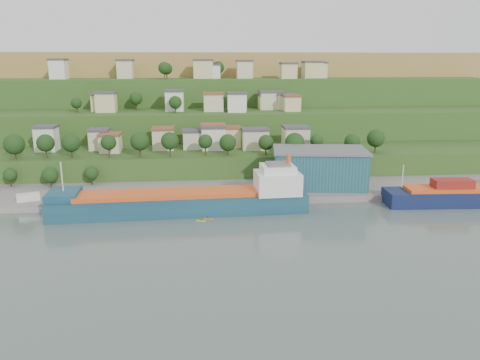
{
  "coord_description": "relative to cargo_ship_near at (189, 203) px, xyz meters",
  "views": [
    {
      "loc": [
        0.44,
        -122.66,
        43.05
      ],
      "look_at": [
        12.68,
        15.0,
        8.11
      ],
      "focal_mm": 35.0,
      "sensor_mm": 36.0,
      "label": 1
    }
  ],
  "objects": [
    {
      "name": "dinghy",
      "position": [
        -40.63,
        8.86,
        -1.4
      ],
      "size": [
        4.85,
        3.25,
        0.91
      ],
      "primitive_type": "cube",
      "rotation": [
        0.0,
        0.0,
        0.37
      ],
      "color": "silver",
      "rests_on": "pebble_beach"
    },
    {
      "name": "hillside",
      "position": [
        2.97,
        159.32,
        -2.96
      ],
      "size": [
        360.0,
        211.43,
        96.0
      ],
      "color": "#284719",
      "rests_on": "ground"
    },
    {
      "name": "pebble_beach",
      "position": [
        -52.04,
        12.67,
        -3.05
      ],
      "size": [
        40.0,
        18.0,
        2.4
      ],
      "primitive_type": "cube",
      "color": "slate",
      "rests_on": "ground"
    },
    {
      "name": "quay",
      "position": [
        22.96,
        18.67,
        -3.05
      ],
      "size": [
        220.0,
        26.0,
        4.0
      ],
      "primitive_type": "cube",
      "color": "slate",
      "rests_on": "ground"
    },
    {
      "name": "ground",
      "position": [
        2.96,
        -9.33,
        -3.05
      ],
      "size": [
        500.0,
        500.0,
        0.0
      ],
      "primitive_type": "plane",
      "color": "#475750",
      "rests_on": "ground"
    },
    {
      "name": "warehouse",
      "position": [
        43.79,
        19.33,
        5.38
      ],
      "size": [
        33.28,
        23.02,
        12.8
      ],
      "rotation": [
        0.0,
        0.0,
        -0.14
      ],
      "color": "#1B4652",
      "rests_on": "quay"
    },
    {
      "name": "caravan",
      "position": [
        -48.83,
        9.76,
        -0.32
      ],
      "size": [
        7.1,
        4.91,
        3.06
      ],
      "primitive_type": "cube",
      "rotation": [
        0.0,
        0.0,
        0.37
      ],
      "color": "silver",
      "rests_on": "pebble_beach"
    },
    {
      "name": "kayak_orange",
      "position": [
        5.71,
        -6.47,
        -2.83
      ],
      "size": [
        3.07,
        1.26,
        0.76
      ],
      "rotation": [
        0.0,
        0.0,
        -0.25
      ],
      "color": "orange",
      "rests_on": "ground"
    },
    {
      "name": "kayak_yellow",
      "position": [
        3.56,
        -8.01,
        -2.84
      ],
      "size": [
        2.93,
        1.26,
        0.72
      ],
      "rotation": [
        0.0,
        0.0,
        -0.27
      ],
      "color": "gold",
      "rests_on": "ground"
    },
    {
      "name": "cargo_ship_near",
      "position": [
        0.0,
        0.0,
        0.0
      ],
      "size": [
        74.85,
        14.9,
        19.13
      ],
      "rotation": [
        0.0,
        0.0,
        0.04
      ],
      "color": "#122F46",
      "rests_on": "ground"
    }
  ]
}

